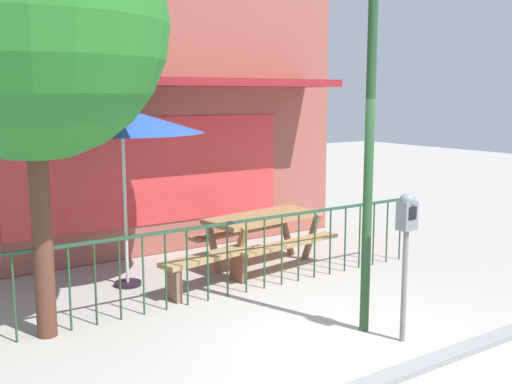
{
  "coord_description": "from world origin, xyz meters",
  "views": [
    {
      "loc": [
        -4.08,
        -4.38,
        2.55
      ],
      "look_at": [
        0.57,
        2.39,
        1.23
      ],
      "focal_mm": 42.93,
      "sensor_mm": 36.0,
      "label": 1
    }
  ],
  "objects": [
    {
      "name": "ground",
      "position": [
        0.0,
        0.0,
        0.0
      ],
      "size": [
        40.0,
        40.0,
        0.0
      ],
      "primitive_type": "plane",
      "color": "#A7A29A"
    },
    {
      "name": "picnic_table_left",
      "position": [
        1.06,
        2.9,
        0.61
      ],
      "size": [
        1.96,
        1.59,
        0.79
      ],
      "color": "#9D7549",
      "rests_on": "ground"
    },
    {
      "name": "pub_storefront",
      "position": [
        0.0,
        4.63,
        2.26
      ],
      "size": [
        7.16,
        1.51,
        4.52
      ],
      "color": "brown",
      "rests_on": "ground"
    },
    {
      "name": "patio_umbrella",
      "position": [
        -1.01,
        3.14,
        2.2
      ],
      "size": [
        2.11,
        2.11,
        2.38
      ],
      "color": "black",
      "rests_on": "ground"
    },
    {
      "name": "street_tree",
      "position": [
        -2.4,
        1.99,
        3.23
      ],
      "size": [
        2.74,
        2.74,
        4.61
      ],
      "color": "#573123",
      "rests_on": "ground"
    },
    {
      "name": "patio_bench",
      "position": [
        -0.22,
        2.35,
        0.35
      ],
      "size": [
        1.44,
        0.58,
        0.48
      ],
      "color": "#A07F4E",
      "rests_on": "ground"
    },
    {
      "name": "patio_fence_front",
      "position": [
        -0.0,
        1.99,
        0.66
      ],
      "size": [
        6.03,
        0.04,
        0.97
      ],
      "color": "#224731",
      "rests_on": "ground"
    },
    {
      "name": "parking_meter_near",
      "position": [
        0.61,
        -0.24,
        1.21
      ],
      "size": [
        0.18,
        0.17,
        1.57
      ],
      "color": "gray",
      "rests_on": "ground"
    },
    {
      "name": "curb_edge",
      "position": [
        0.0,
        -0.79,
        0.0
      ],
      "size": [
        10.02,
        0.2,
        0.11
      ],
      "primitive_type": "cube",
      "color": "gray",
      "rests_on": "ground"
    },
    {
      "name": "street_lamp",
      "position": [
        0.49,
        0.19,
        2.61
      ],
      "size": [
        0.28,
        0.28,
        4.01
      ],
      "color": "#254928",
      "rests_on": "ground"
    }
  ]
}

